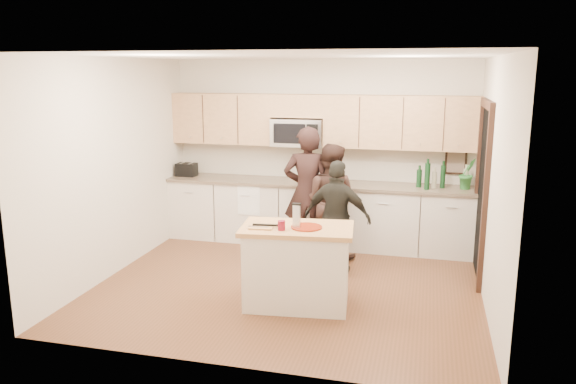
% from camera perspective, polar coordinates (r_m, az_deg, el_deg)
% --- Properties ---
extents(floor, '(4.50, 4.50, 0.00)m').
position_cam_1_polar(floor, '(6.91, 0.08, -9.34)').
color(floor, brown).
rests_on(floor, ground).
extents(room_shell, '(4.52, 4.02, 2.71)m').
position_cam_1_polar(room_shell, '(6.47, 0.09, 5.04)').
color(room_shell, beige).
rests_on(room_shell, ground).
extents(back_cabinetry, '(4.50, 0.66, 0.94)m').
position_cam_1_polar(back_cabinetry, '(8.34, 2.91, -2.14)').
color(back_cabinetry, beige).
rests_on(back_cabinetry, ground).
extents(upper_cabinetry, '(4.50, 0.33, 0.75)m').
position_cam_1_polar(upper_cabinetry, '(8.24, 3.44, 7.37)').
color(upper_cabinetry, tan).
rests_on(upper_cabinetry, ground).
extents(microwave, '(0.76, 0.41, 0.40)m').
position_cam_1_polar(microwave, '(8.29, 1.03, 6.08)').
color(microwave, silver).
rests_on(microwave, ground).
extents(doorway, '(0.06, 1.25, 2.20)m').
position_cam_1_polar(doorway, '(7.30, 19.15, 0.62)').
color(doorway, black).
rests_on(doorway, ground).
extents(framed_picture, '(0.30, 0.03, 0.38)m').
position_cam_1_polar(framed_picture, '(8.32, 16.69, 3.02)').
color(framed_picture, black).
rests_on(framed_picture, ground).
extents(dish_towel, '(0.34, 0.60, 0.48)m').
position_cam_1_polar(dish_towel, '(8.31, -3.75, 0.15)').
color(dish_towel, white).
rests_on(dish_towel, ground).
extents(island, '(1.27, 0.83, 0.90)m').
position_cam_1_polar(island, '(6.18, 0.92, -7.51)').
color(island, beige).
rests_on(island, ground).
extents(red_plate, '(0.33, 0.33, 0.02)m').
position_cam_1_polar(red_plate, '(6.00, 1.90, -3.58)').
color(red_plate, maroon).
rests_on(red_plate, island).
extents(box_grater, '(0.09, 0.05, 0.26)m').
position_cam_1_polar(box_grater, '(5.95, 0.88, -2.33)').
color(box_grater, silver).
rests_on(box_grater, red_plate).
extents(drink_glass, '(0.08, 0.08, 0.10)m').
position_cam_1_polar(drink_glass, '(5.90, -0.67, -3.42)').
color(drink_glass, maroon).
rests_on(drink_glass, island).
extents(cutting_board, '(0.27, 0.22, 0.02)m').
position_cam_1_polar(cutting_board, '(6.00, -2.72, -3.59)').
color(cutting_board, '#B8824D').
rests_on(cutting_board, island).
extents(tongs, '(0.29, 0.06, 0.02)m').
position_cam_1_polar(tongs, '(6.02, -2.24, -3.36)').
color(tongs, black).
rests_on(tongs, cutting_board).
extents(knife, '(0.22, 0.05, 0.01)m').
position_cam_1_polar(knife, '(5.98, -3.08, -3.52)').
color(knife, silver).
rests_on(knife, cutting_board).
extents(toaster, '(0.30, 0.21, 0.20)m').
position_cam_1_polar(toaster, '(8.82, -10.26, 2.25)').
color(toaster, black).
rests_on(toaster, back_cabinetry).
extents(bottle_cluster, '(0.70, 0.34, 0.43)m').
position_cam_1_polar(bottle_cluster, '(8.03, 14.94, 1.62)').
color(bottle_cluster, black).
rests_on(bottle_cluster, back_cabinetry).
extents(orchid, '(0.31, 0.30, 0.43)m').
position_cam_1_polar(orchid, '(8.09, 17.76, 1.80)').
color(orchid, '#307935').
rests_on(orchid, back_cabinetry).
extents(woman_left, '(0.71, 0.52, 1.81)m').
position_cam_1_polar(woman_left, '(7.71, 1.98, -0.02)').
color(woman_left, black).
rests_on(woman_left, ground).
extents(woman_center, '(0.87, 0.73, 1.59)m').
position_cam_1_polar(woman_center, '(7.67, 4.25, -0.96)').
color(woman_center, black).
rests_on(woman_center, ground).
extents(woman_right, '(0.89, 0.46, 1.46)m').
position_cam_1_polar(woman_right, '(7.06, 5.03, -2.66)').
color(woman_right, black).
rests_on(woman_right, ground).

